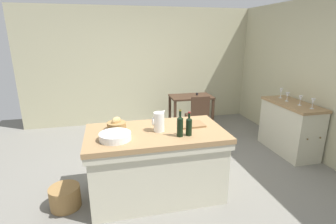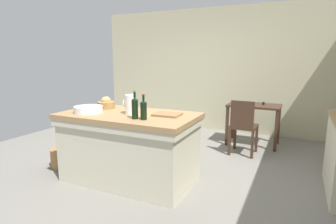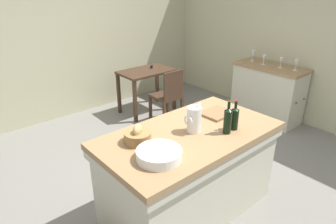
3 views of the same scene
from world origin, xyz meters
name	(u,v)px [view 3 (image 3 of 3)]	position (x,y,z in m)	size (l,w,h in m)	color
ground_plane	(177,178)	(0.00, 0.00, 0.00)	(6.76, 6.76, 0.00)	slate
wall_back	(68,37)	(0.00, 2.60, 1.30)	(5.32, 0.12, 2.60)	#B7B28E
wall_right	(304,40)	(2.60, 0.00, 1.30)	(0.12, 5.20, 2.60)	#B7B28E
island_table	(189,169)	(-0.26, -0.44, 0.47)	(1.69, 0.93, 0.88)	#99754C
side_cabinet	(268,92)	(2.26, 0.28, 0.45)	(0.52, 1.12, 0.90)	#99754C
writing_desk	(146,77)	(0.94, 1.80, 0.62)	(0.91, 0.57, 0.79)	#3D281C
wooden_chair	(168,95)	(0.88, 1.16, 0.49)	(0.41, 0.41, 0.90)	#3D281C
pitcher	(194,119)	(-0.22, -0.45, 1.00)	(0.17, 0.13, 0.28)	white
wash_bowl	(159,154)	(-0.75, -0.60, 0.92)	(0.36, 0.36, 0.08)	white
bread_basket	(138,136)	(-0.72, -0.28, 0.94)	(0.23, 0.23, 0.17)	olive
cutting_board	(217,113)	(0.24, -0.34, 0.89)	(0.31, 0.25, 0.02)	olive
wine_bottle_dark	(235,118)	(0.10, -0.66, 0.99)	(0.07, 0.07, 0.29)	black
wine_bottle_amber	(228,120)	(-0.01, -0.67, 1.01)	(0.07, 0.07, 0.32)	black
wine_glass_far_left	(296,63)	(2.30, -0.09, 1.01)	(0.07, 0.07, 0.16)	white
wine_glass_left	(281,61)	(2.26, 0.13, 1.01)	(0.07, 0.07, 0.16)	white
wine_glass_middle	(264,58)	(2.23, 0.41, 1.00)	(0.07, 0.07, 0.16)	white
wine_glass_right	(253,54)	(2.28, 0.65, 1.02)	(0.07, 0.07, 0.18)	white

